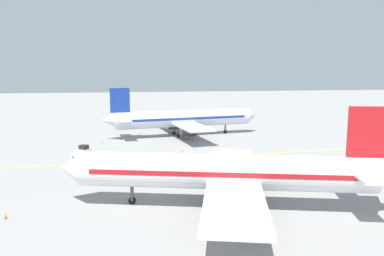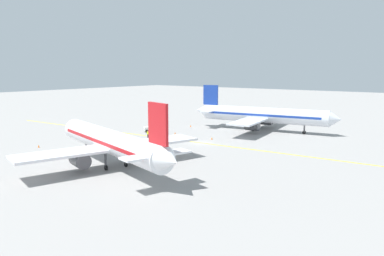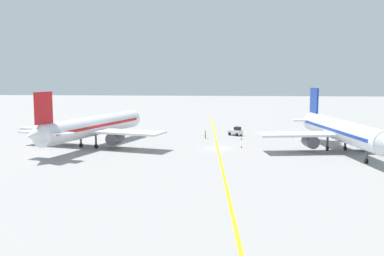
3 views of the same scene
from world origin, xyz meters
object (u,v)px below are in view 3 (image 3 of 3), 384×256
at_px(airplane_at_gate, 340,131).
at_px(baggage_tug_white, 236,131).
at_px(airplane_adjacent_stand, 93,127).
at_px(traffic_cone_far_edge, 241,139).
at_px(ground_crew_worker, 205,134).
at_px(traffic_cone_mid_apron, 241,147).
at_px(traffic_cone_near_nose, 124,131).
at_px(traffic_cone_by_wingtip, 293,136).

distance_m(airplane_at_gate, baggage_tug_white, 26.42).
relative_size(airplane_adjacent_stand, traffic_cone_far_edge, 63.60).
xyz_separation_m(airplane_at_gate, ground_crew_worker, (23.93, -14.31, -2.80)).
height_order(traffic_cone_mid_apron, traffic_cone_far_edge, same).
bearing_deg(traffic_cone_far_edge, traffic_cone_near_nose, -21.84).
xyz_separation_m(airplane_at_gate, airplane_adjacent_stand, (44.04, -2.19, 0.00)).
xyz_separation_m(baggage_tug_white, ground_crew_worker, (6.35, 5.22, 0.01)).
height_order(baggage_tug_white, traffic_cone_far_edge, baggage_tug_white).
bearing_deg(airplane_adjacent_stand, airplane_at_gate, 177.15).
height_order(traffic_cone_near_nose, traffic_cone_mid_apron, same).
bearing_deg(traffic_cone_near_nose, traffic_cone_far_edge, 158.16).
xyz_separation_m(traffic_cone_by_wingtip, traffic_cone_far_edge, (10.86, 4.02, 0.00)).
bearing_deg(baggage_tug_white, ground_crew_worker, 39.39).
height_order(airplane_adjacent_stand, traffic_cone_near_nose, airplane_adjacent_stand).
bearing_deg(airplane_at_gate, traffic_cone_far_edge, -38.46).
bearing_deg(airplane_at_gate, baggage_tug_white, -48.01).
distance_m(airplane_adjacent_stand, traffic_cone_near_nose, 21.93).
xyz_separation_m(traffic_cone_mid_apron, traffic_cone_by_wingtip, (-11.12, -14.33, 0.00)).
height_order(traffic_cone_mid_apron, traffic_cone_by_wingtip, same).
distance_m(ground_crew_worker, traffic_cone_mid_apron, 13.60).
xyz_separation_m(traffic_cone_near_nose, traffic_cone_by_wingtip, (-37.69, 6.73, 0.00)).
height_order(baggage_tug_white, ground_crew_worker, baggage_tug_white).
height_order(airplane_adjacent_stand, traffic_cone_mid_apron, airplane_adjacent_stand).
relative_size(baggage_tug_white, traffic_cone_by_wingtip, 5.99).
height_order(ground_crew_worker, traffic_cone_by_wingtip, ground_crew_worker).
bearing_deg(ground_crew_worker, baggage_tug_white, -140.61).
relative_size(traffic_cone_near_nose, traffic_cone_mid_apron, 1.00).
bearing_deg(airplane_adjacent_stand, baggage_tug_white, -146.78).
bearing_deg(airplane_adjacent_stand, traffic_cone_mid_apron, -178.77).
relative_size(airplane_at_gate, traffic_cone_far_edge, 64.49).
bearing_deg(traffic_cone_by_wingtip, ground_crew_worker, 8.70).
relative_size(airplane_adjacent_stand, traffic_cone_by_wingtip, 63.60).
distance_m(traffic_cone_near_nose, traffic_cone_mid_apron, 33.91).
height_order(ground_crew_worker, traffic_cone_mid_apron, ground_crew_worker).
bearing_deg(traffic_cone_near_nose, airplane_at_gate, 151.17).
height_order(airplane_at_gate, airplane_adjacent_stand, same).
bearing_deg(traffic_cone_near_nose, baggage_tug_white, 170.47).
bearing_deg(ground_crew_worker, traffic_cone_far_edge, 170.70).
bearing_deg(traffic_cone_mid_apron, traffic_cone_near_nose, -38.41).
height_order(baggage_tug_white, traffic_cone_near_nose, baggage_tug_white).
distance_m(airplane_at_gate, traffic_cone_mid_apron, 17.31).
bearing_deg(traffic_cone_far_edge, airplane_at_gate, 141.54).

